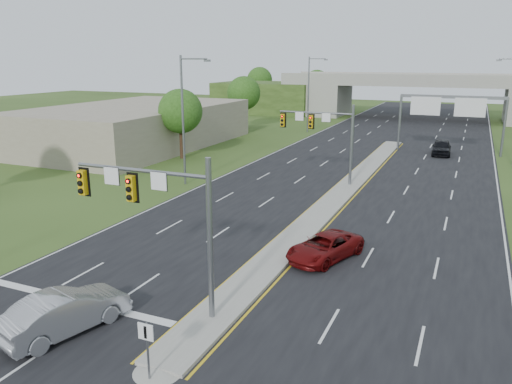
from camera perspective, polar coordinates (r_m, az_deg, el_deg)
The scene contains 20 objects.
ground at distance 21.89m, azimuth -5.04°, elevation -14.35°, with size 240.00×240.00×0.00m, color #2D4418.
road at distance 53.59m, azimuth 13.09°, elevation 3.09°, with size 24.00×160.00×0.02m, color black.
median at distance 42.11m, azimuth 10.02°, elevation 0.17°, with size 2.00×54.00×0.16m, color gray.
median_nose at distance 18.97m, azimuth -11.15°, elevation -19.33°, with size 2.00×2.00×0.16m, color gray.
lane_markings at distance 47.86m, azimuth 11.01°, elevation 1.82°, with size 23.72×160.00×0.01m.
signal_mast_near at distance 21.10m, azimuth -10.84°, elevation -1.75°, with size 6.62×0.60×7.00m.
signal_mast_far at distance 43.59m, azimuth 7.99°, elevation 6.97°, with size 6.62×0.60×7.00m.
keep_right_sign at distance 17.85m, azimuth -12.38°, elevation -16.38°, with size 0.60×0.13×2.20m.
sign_gantry at distance 61.90m, azimuth 21.29°, elevation 8.92°, with size 11.58×0.44×6.67m.
overpass at distance 97.39m, azimuth 18.29°, elevation 10.05°, with size 80.00×14.00×8.10m.
lightpole_l_mid at distance 43.33m, azimuth -8.14°, elevation 8.75°, with size 2.85×0.25×11.00m.
lightpole_l_far at distance 75.30m, azimuth 6.16°, elevation 11.41°, with size 2.85×0.25×11.00m.
tree_l_near at distance 55.39m, azimuth -8.64°, elevation 9.10°, with size 4.80×4.80×7.60m.
tree_l_mid at distance 79.21m, azimuth -1.40°, elevation 11.23°, with size 5.20×5.20×8.12m.
tree_back_a at distance 120.46m, azimuth 0.41°, elevation 12.68°, with size 6.00×6.00×8.85m.
tree_back_b at distance 115.70m, azimuth 6.95°, elevation 12.32°, with size 5.60×5.60×8.32m.
commercial_building at distance 65.44m, azimuth -13.71°, elevation 7.37°, with size 18.00×30.00×5.00m, color gray.
car_silver at distance 21.95m, azimuth -20.96°, elevation -12.67°, with size 1.82×5.23×1.72m, color #95969B.
car_far_a at distance 27.78m, azimuth 7.87°, elevation -6.24°, with size 2.30×4.99×1.39m, color #5A0909.
car_far_c at distance 61.22m, azimuth 20.44°, elevation 4.81°, with size 2.02×5.03×1.71m, color black.
Camera 1 is at (9.30, -16.68, 10.71)m, focal length 35.00 mm.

